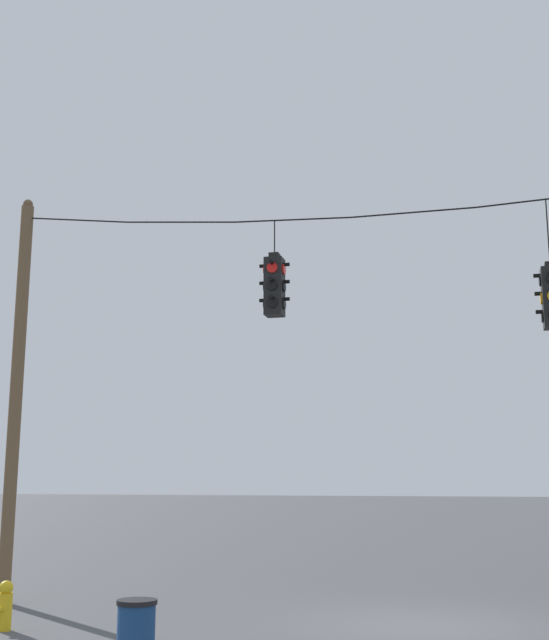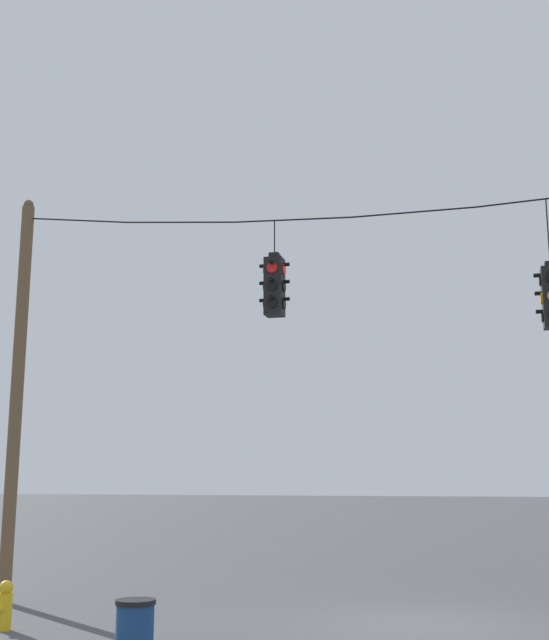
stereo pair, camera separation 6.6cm
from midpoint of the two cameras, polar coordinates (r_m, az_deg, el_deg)
name	(u,v)px [view 2 (the right image)]	position (r m, az deg, el deg)	size (l,w,h in m)	color
ground_plane	(425,626)	(13.99, 10.80, -20.61)	(200.00, 200.00, 0.00)	#4C4C4F
utility_pole_left	(17,392)	(16.88, -17.75, -4.93)	(0.25, 0.25, 8.07)	brown
span_wire	(412,203)	(15.07, 9.89, 8.22)	(15.89, 0.03, 0.58)	black
traffic_light_over_intersection	(275,286)	(15.08, 0.13, 2.43)	(0.58, 0.58, 1.86)	black
fire_hydrant	(5,605)	(13.99, -18.48, -18.67)	(0.22, 0.30, 0.75)	gold
trash_bin	(135,634)	(10.94, -9.74, -21.12)	(0.52, 0.52, 0.83)	navy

